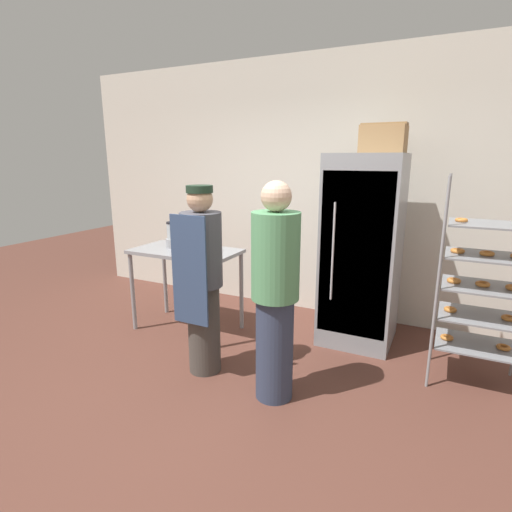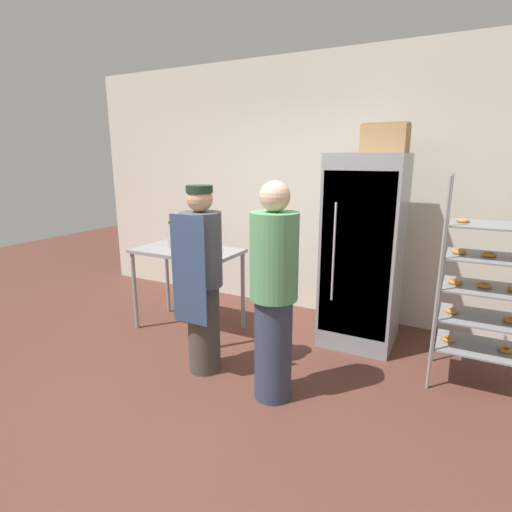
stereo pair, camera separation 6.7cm
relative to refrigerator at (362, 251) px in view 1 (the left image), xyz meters
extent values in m
plane|color=brown|center=(-0.73, -1.62, -0.94)|extent=(14.00, 14.00, 0.00)
cube|color=silver|center=(-0.73, 0.66, 0.54)|extent=(6.40, 0.12, 2.96)
cube|color=gray|center=(0.00, 0.01, 0.00)|extent=(0.70, 0.72, 1.87)
cube|color=gray|center=(0.00, -0.34, 0.02)|extent=(0.64, 0.02, 1.53)
cylinder|color=silver|center=(-0.19, -0.37, 0.05)|extent=(0.02, 0.02, 0.92)
cylinder|color=#93969B|center=(0.72, -0.65, -0.08)|extent=(0.02, 0.02, 1.70)
cylinder|color=#93969B|center=(0.72, -0.14, -0.08)|extent=(0.02, 0.02, 1.70)
cube|color=gray|center=(1.04, -0.40, -0.61)|extent=(0.59, 0.46, 0.01)
torus|color=orange|center=(0.83, -0.40, -0.58)|extent=(0.10, 0.10, 0.03)
torus|color=orange|center=(1.24, -0.40, -0.58)|extent=(0.10, 0.10, 0.03)
cube|color=gray|center=(1.04, -0.40, -0.35)|extent=(0.59, 0.46, 0.01)
torus|color=orange|center=(0.83, -0.40, -0.33)|extent=(0.10, 0.10, 0.03)
torus|color=orange|center=(1.24, -0.40, -0.33)|extent=(0.10, 0.10, 0.03)
cube|color=gray|center=(1.04, -0.40, -0.10)|extent=(0.59, 0.46, 0.01)
torus|color=orange|center=(0.83, -0.40, -0.08)|extent=(0.11, 0.11, 0.03)
torus|color=orange|center=(1.04, -0.40, -0.08)|extent=(0.11, 0.11, 0.03)
cube|color=gray|center=(1.04, -0.40, 0.15)|extent=(0.59, 0.46, 0.01)
torus|color=orange|center=(0.83, -0.40, 0.17)|extent=(0.11, 0.11, 0.03)
torus|color=orange|center=(1.04, -0.40, 0.17)|extent=(0.11, 0.11, 0.03)
cube|color=gray|center=(1.04, -0.40, 0.40)|extent=(0.59, 0.46, 0.01)
torus|color=orange|center=(0.83, -0.40, 0.42)|extent=(0.09, 0.09, 0.03)
cube|color=gray|center=(-1.72, -0.56, -0.06)|extent=(1.12, 0.62, 0.04)
cylinder|color=gray|center=(-2.24, -0.83, -0.51)|extent=(0.04, 0.04, 0.85)
cylinder|color=gray|center=(-1.20, -0.83, -0.51)|extent=(0.04, 0.04, 0.85)
cylinder|color=gray|center=(-2.24, -0.29, -0.51)|extent=(0.04, 0.04, 0.85)
cylinder|color=gray|center=(-1.20, -0.29, -0.51)|extent=(0.04, 0.04, 0.85)
cube|color=silver|center=(-1.59, -0.65, -0.02)|extent=(0.30, 0.22, 0.05)
cube|color=silver|center=(-1.59, -0.53, 0.12)|extent=(0.29, 0.01, 0.22)
torus|color=#669EC6|center=(-1.66, -0.71, 0.02)|extent=(0.08, 0.08, 0.02)
torus|color=#669EC6|center=(-1.59, -0.71, 0.02)|extent=(0.08, 0.08, 0.02)
torus|color=#669EC6|center=(-1.51, -0.71, 0.02)|extent=(0.08, 0.08, 0.02)
torus|color=#669EC6|center=(-1.66, -0.65, 0.02)|extent=(0.08, 0.08, 0.02)
torus|color=#669EC6|center=(-1.59, -0.65, 0.02)|extent=(0.08, 0.08, 0.02)
torus|color=#669EC6|center=(-1.51, -0.65, 0.02)|extent=(0.08, 0.08, 0.02)
torus|color=#669EC6|center=(-1.66, -0.59, 0.02)|extent=(0.08, 0.08, 0.02)
torus|color=#669EC6|center=(-1.59, -0.59, 0.02)|extent=(0.08, 0.08, 0.02)
cylinder|color=#99999E|center=(-1.90, -0.53, 0.00)|extent=(0.15, 0.15, 0.10)
cylinder|color=#B2BCC1|center=(-1.90, -0.53, 0.13)|extent=(0.12, 0.12, 0.16)
cylinder|color=black|center=(-1.90, -0.53, 0.22)|extent=(0.12, 0.12, 0.02)
cube|color=#A87F51|center=(0.11, 0.09, 1.06)|extent=(0.40, 0.35, 0.25)
cube|color=#977249|center=(0.11, 0.09, 1.19)|extent=(0.41, 0.18, 0.02)
cylinder|color=#47423D|center=(-1.07, -1.22, -0.54)|extent=(0.28, 0.28, 0.78)
cylinder|color=#4C4C56|center=(-1.07, -1.22, 0.16)|extent=(0.34, 0.34, 0.62)
sphere|color=tan|center=(-1.07, -1.22, 0.57)|extent=(0.21, 0.21, 0.21)
cube|color=#33476B|center=(-1.07, -1.40, 0.02)|extent=(0.33, 0.02, 0.89)
cylinder|color=#1E3323|center=(-1.07, -1.22, 0.65)|extent=(0.22, 0.22, 0.06)
cylinder|color=#333D56|center=(-0.36, -1.32, -0.53)|extent=(0.29, 0.29, 0.81)
cylinder|color=#569966|center=(-0.36, -1.32, 0.20)|extent=(0.36, 0.36, 0.64)
sphere|color=beige|center=(-0.36, -1.32, 0.63)|extent=(0.22, 0.22, 0.22)
camera|label=1|loc=(0.75, -3.90, 0.89)|focal=28.00mm
camera|label=2|loc=(0.81, -3.87, 0.89)|focal=28.00mm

